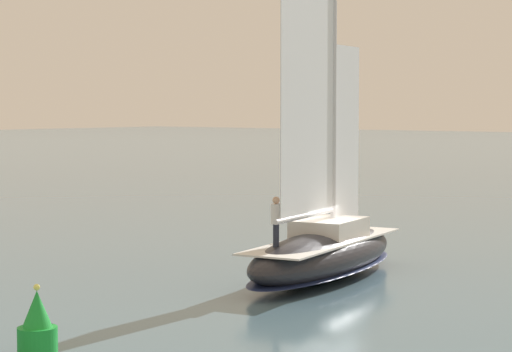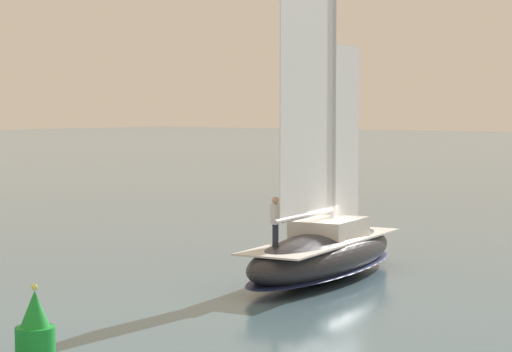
% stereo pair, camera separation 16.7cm
% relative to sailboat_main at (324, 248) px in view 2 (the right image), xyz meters
% --- Properties ---
extents(ground_plane, '(400.00, 400.00, 0.00)m').
position_rel_sailboat_main_xyz_m(ground_plane, '(-0.01, -0.00, -1.09)').
color(ground_plane, slate).
extents(sailboat_main, '(10.36, 4.49, 13.78)m').
position_rel_sailboat_main_xyz_m(sailboat_main, '(0.00, 0.00, 0.00)').
color(sailboat_main, '#232328').
rests_on(sailboat_main, ground).
extents(channel_buoy, '(0.96, 0.96, 1.77)m').
position_rel_sailboat_main_xyz_m(channel_buoy, '(-13.27, -0.77, -0.40)').
color(channel_buoy, green).
rests_on(channel_buoy, ground).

